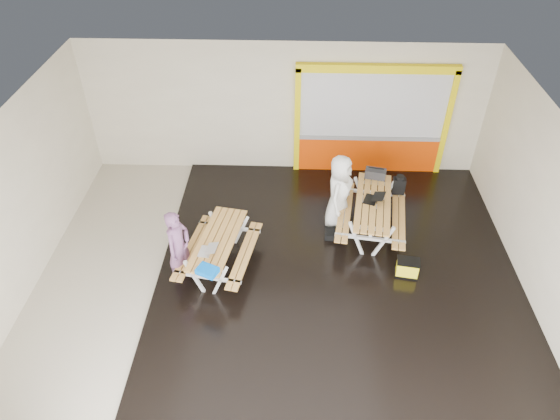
{
  "coord_description": "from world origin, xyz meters",
  "views": [
    {
      "loc": [
        0.29,
        -7.53,
        7.76
      ],
      "look_at": [
        0.0,
        0.9,
        1.0
      ],
      "focal_mm": 32.64,
      "sensor_mm": 36.0,
      "label": 1
    }
  ],
  "objects_px": {
    "laptop_right": "(373,198)",
    "toolbox": "(375,174)",
    "picnic_table_left": "(218,246)",
    "blue_pouch": "(207,271)",
    "backpack": "(399,185)",
    "dark_case": "(334,234)",
    "laptop_left": "(208,250)",
    "person_left": "(179,247)",
    "fluke_bag": "(407,268)",
    "person_right": "(339,192)",
    "picnic_table_right": "(372,209)"
  },
  "relations": [
    {
      "from": "blue_pouch",
      "to": "dark_case",
      "type": "height_order",
      "value": "blue_pouch"
    },
    {
      "from": "laptop_left",
      "to": "fluke_bag",
      "type": "relative_size",
      "value": 0.81
    },
    {
      "from": "person_left",
      "to": "fluke_bag",
      "type": "relative_size",
      "value": 3.39
    },
    {
      "from": "picnic_table_left",
      "to": "picnic_table_right",
      "type": "distance_m",
      "value": 3.54
    },
    {
      "from": "picnic_table_left",
      "to": "toolbox",
      "type": "bearing_deg",
      "value": 32.87
    },
    {
      "from": "laptop_right",
      "to": "dark_case",
      "type": "xyz_separation_m",
      "value": [
        -0.84,
        -0.32,
        -0.8
      ]
    },
    {
      "from": "toolbox",
      "to": "fluke_bag",
      "type": "distance_m",
      "value": 2.51
    },
    {
      "from": "laptop_right",
      "to": "toolbox",
      "type": "xyz_separation_m",
      "value": [
        0.14,
        0.9,
        0.05
      ]
    },
    {
      "from": "picnic_table_right",
      "to": "person_right",
      "type": "height_order",
      "value": "person_right"
    },
    {
      "from": "picnic_table_right",
      "to": "fluke_bag",
      "type": "height_order",
      "value": "picnic_table_right"
    },
    {
      "from": "person_left",
      "to": "backpack",
      "type": "bearing_deg",
      "value": -38.86
    },
    {
      "from": "laptop_right",
      "to": "fluke_bag",
      "type": "relative_size",
      "value": 1.05
    },
    {
      "from": "toolbox",
      "to": "fluke_bag",
      "type": "bearing_deg",
      "value": -78.41
    },
    {
      "from": "person_left",
      "to": "fluke_bag",
      "type": "bearing_deg",
      "value": -63.15
    },
    {
      "from": "blue_pouch",
      "to": "picnic_table_left",
      "type": "bearing_deg",
      "value": 86.13
    },
    {
      "from": "blue_pouch",
      "to": "dark_case",
      "type": "bearing_deg",
      "value": 37.89
    },
    {
      "from": "blue_pouch",
      "to": "backpack",
      "type": "bearing_deg",
      "value": 36.63
    },
    {
      "from": "picnic_table_left",
      "to": "backpack",
      "type": "relative_size",
      "value": 4.67
    },
    {
      "from": "dark_case",
      "to": "fluke_bag",
      "type": "xyz_separation_m",
      "value": [
        1.46,
        -1.13,
        0.12
      ]
    },
    {
      "from": "person_right",
      "to": "laptop_right",
      "type": "relative_size",
      "value": 3.48
    },
    {
      "from": "backpack",
      "to": "person_left",
      "type": "bearing_deg",
      "value": -153.3
    },
    {
      "from": "picnic_table_left",
      "to": "person_left",
      "type": "bearing_deg",
      "value": -155.95
    },
    {
      "from": "picnic_table_left",
      "to": "dark_case",
      "type": "relative_size",
      "value": 5.47
    },
    {
      "from": "person_left",
      "to": "laptop_right",
      "type": "bearing_deg",
      "value": -43.29
    },
    {
      "from": "picnic_table_left",
      "to": "person_right",
      "type": "height_order",
      "value": "person_right"
    },
    {
      "from": "person_right",
      "to": "laptop_right",
      "type": "height_order",
      "value": "person_right"
    },
    {
      "from": "person_left",
      "to": "toolbox",
      "type": "distance_m",
      "value": 4.89
    },
    {
      "from": "person_left",
      "to": "fluke_bag",
      "type": "height_order",
      "value": "person_left"
    },
    {
      "from": "picnic_table_right",
      "to": "blue_pouch",
      "type": "bearing_deg",
      "value": -146.25
    },
    {
      "from": "laptop_left",
      "to": "backpack",
      "type": "height_order",
      "value": "backpack"
    },
    {
      "from": "picnic_table_right",
      "to": "person_left",
      "type": "distance_m",
      "value": 4.35
    },
    {
      "from": "person_left",
      "to": "toolbox",
      "type": "relative_size",
      "value": 3.28
    },
    {
      "from": "picnic_table_right",
      "to": "dark_case",
      "type": "distance_m",
      "value": 1.03
    },
    {
      "from": "laptop_right",
      "to": "toolbox",
      "type": "bearing_deg",
      "value": 81.28
    },
    {
      "from": "laptop_left",
      "to": "blue_pouch",
      "type": "bearing_deg",
      "value": -81.94
    },
    {
      "from": "dark_case",
      "to": "laptop_left",
      "type": "bearing_deg",
      "value": -151.74
    },
    {
      "from": "fluke_bag",
      "to": "laptop_right",
      "type": "bearing_deg",
      "value": 113.08
    },
    {
      "from": "picnic_table_right",
      "to": "toolbox",
      "type": "relative_size",
      "value": 4.57
    },
    {
      "from": "person_right",
      "to": "person_left",
      "type": "bearing_deg",
      "value": 138.91
    },
    {
      "from": "picnic_table_right",
      "to": "backpack",
      "type": "bearing_deg",
      "value": 48.02
    },
    {
      "from": "picnic_table_left",
      "to": "dark_case",
      "type": "distance_m",
      "value": 2.7
    },
    {
      "from": "laptop_right",
      "to": "toolbox",
      "type": "relative_size",
      "value": 1.02
    },
    {
      "from": "picnic_table_right",
      "to": "laptop_right",
      "type": "xyz_separation_m",
      "value": [
        0.0,
        0.04,
        0.26
      ]
    },
    {
      "from": "picnic_table_right",
      "to": "laptop_right",
      "type": "distance_m",
      "value": 0.27
    },
    {
      "from": "fluke_bag",
      "to": "dark_case",
      "type": "bearing_deg",
      "value": 142.13
    },
    {
      "from": "blue_pouch",
      "to": "toolbox",
      "type": "height_order",
      "value": "toolbox"
    },
    {
      "from": "person_right",
      "to": "fluke_bag",
      "type": "xyz_separation_m",
      "value": [
        1.36,
        -1.68,
        -0.67
      ]
    },
    {
      "from": "toolbox",
      "to": "backpack",
      "type": "bearing_deg",
      "value": -17.65
    },
    {
      "from": "laptop_left",
      "to": "picnic_table_left",
      "type": "bearing_deg",
      "value": 70.08
    },
    {
      "from": "picnic_table_left",
      "to": "blue_pouch",
      "type": "height_order",
      "value": "blue_pouch"
    }
  ]
}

